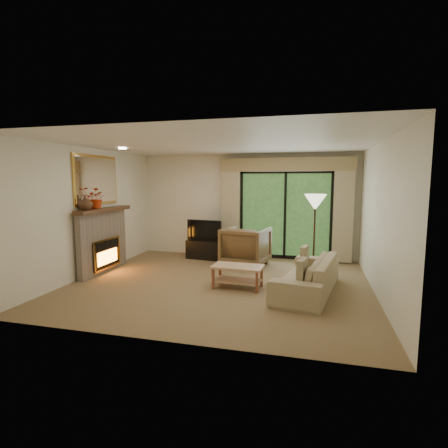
% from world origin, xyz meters
% --- Properties ---
extents(floor, '(5.50, 5.50, 0.00)m').
position_xyz_m(floor, '(0.00, 0.00, 0.00)').
color(floor, olive).
rests_on(floor, ground).
extents(ceiling, '(5.50, 5.50, 0.00)m').
position_xyz_m(ceiling, '(0.00, 0.00, 2.60)').
color(ceiling, silver).
rests_on(ceiling, ground).
extents(wall_back, '(5.00, 0.00, 5.00)m').
position_xyz_m(wall_back, '(0.00, 2.50, 1.30)').
color(wall_back, '#F1E7CB').
rests_on(wall_back, ground).
extents(wall_front, '(5.00, 0.00, 5.00)m').
position_xyz_m(wall_front, '(0.00, -2.50, 1.30)').
color(wall_front, '#F1E7CB').
rests_on(wall_front, ground).
extents(wall_left, '(0.00, 5.00, 5.00)m').
position_xyz_m(wall_left, '(-2.75, 0.00, 1.30)').
color(wall_left, '#F1E7CB').
rests_on(wall_left, ground).
extents(wall_right, '(0.00, 5.00, 5.00)m').
position_xyz_m(wall_right, '(2.75, 0.00, 1.30)').
color(wall_right, '#F1E7CB').
rests_on(wall_right, ground).
extents(fireplace, '(0.24, 1.70, 1.37)m').
position_xyz_m(fireplace, '(-2.63, 0.20, 0.69)').
color(fireplace, slate).
rests_on(fireplace, floor).
extents(mirror, '(0.07, 1.45, 1.02)m').
position_xyz_m(mirror, '(-2.71, 0.20, 1.95)').
color(mirror, gold).
rests_on(mirror, wall_left).
extents(sliding_door, '(2.26, 0.10, 2.16)m').
position_xyz_m(sliding_door, '(1.00, 2.45, 1.10)').
color(sliding_door, black).
rests_on(sliding_door, floor).
extents(curtain_left, '(0.45, 0.18, 2.35)m').
position_xyz_m(curtain_left, '(-0.35, 2.34, 1.20)').
color(curtain_left, tan).
rests_on(curtain_left, floor).
extents(curtain_right, '(0.45, 0.18, 2.35)m').
position_xyz_m(curtain_right, '(2.35, 2.34, 1.20)').
color(curtain_right, tan).
rests_on(curtain_right, floor).
extents(cornice, '(3.20, 0.24, 0.32)m').
position_xyz_m(cornice, '(1.00, 2.36, 2.32)').
color(cornice, '#9B8458').
rests_on(cornice, wall_back).
extents(media_console, '(0.97, 0.52, 0.46)m').
position_xyz_m(media_console, '(-0.90, 1.95, 0.23)').
color(media_console, black).
rests_on(media_console, floor).
extents(tv, '(0.91, 0.22, 0.52)m').
position_xyz_m(tv, '(-0.90, 1.95, 0.72)').
color(tv, black).
rests_on(tv, media_console).
extents(armchair, '(1.11, 1.14, 0.89)m').
position_xyz_m(armchair, '(0.21, 1.50, 0.45)').
color(armchair, brown).
rests_on(armchair, floor).
extents(sofa, '(1.17, 2.21, 0.61)m').
position_xyz_m(sofa, '(1.61, -0.12, 0.31)').
color(sofa, tan).
rests_on(sofa, floor).
extents(pillow_near, '(0.17, 0.40, 0.39)m').
position_xyz_m(pillow_near, '(1.54, -0.73, 0.52)').
color(pillow_near, brown).
rests_on(pillow_near, sofa).
extents(pillow_far, '(0.16, 0.38, 0.37)m').
position_xyz_m(pillow_far, '(1.54, 0.48, 0.52)').
color(pillow_far, brown).
rests_on(pillow_far, sofa).
extents(coffee_table, '(0.94, 0.55, 0.41)m').
position_xyz_m(coffee_table, '(0.38, -0.18, 0.21)').
color(coffee_table, tan).
rests_on(coffee_table, floor).
extents(floor_lamp, '(0.58, 0.58, 1.67)m').
position_xyz_m(floor_lamp, '(1.71, 1.08, 0.83)').
color(floor_lamp, beige).
rests_on(floor_lamp, floor).
extents(vase, '(0.36, 0.36, 0.29)m').
position_xyz_m(vase, '(-2.61, -0.35, 1.52)').
color(vase, '#492D19').
rests_on(vase, fireplace).
extents(branches, '(0.44, 0.40, 0.43)m').
position_xyz_m(branches, '(-2.61, 0.02, 1.58)').
color(branches, red).
rests_on(branches, fireplace).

